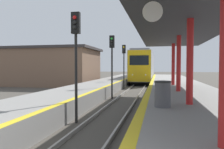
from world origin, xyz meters
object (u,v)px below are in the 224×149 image
signal_far (124,58)px  signal_near (76,46)px  signal_mid (112,55)px  trash_bin (163,94)px  train (144,67)px

signal_far → signal_near: bearing=-89.6°
signal_mid → trash_bin: 8.55m
signal_near → signal_mid: same height
train → signal_far: size_ratio=4.62×
signal_mid → trash_bin: size_ratio=4.88×
signal_near → trash_bin: signal_near is taller
trash_bin → signal_far: bearing=104.2°
train → trash_bin: bearing=-85.3°
signal_mid → trash_bin: signal_mid is taller
signal_near → signal_far: 14.08m
signal_near → trash_bin: bearing=-8.4°
train → signal_near: size_ratio=4.62×
train → signal_near: signal_near is taller
signal_near → signal_far: (-0.10, 14.08, 0.00)m
signal_near → signal_mid: (0.08, 7.04, 0.00)m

